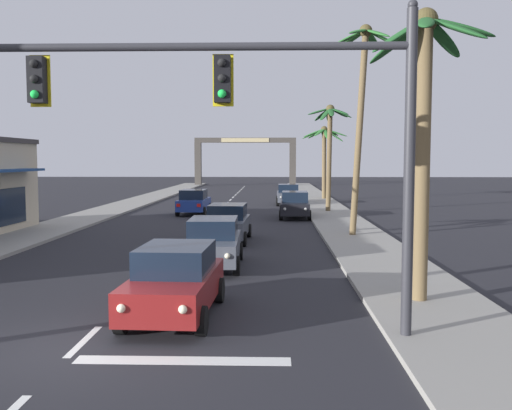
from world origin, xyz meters
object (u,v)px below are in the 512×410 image
sedan_parked_nearest_kerb (288,194)px  palm_right_farthest (324,146)px  sedan_oncoming_far (194,202)px  town_gateway_arch (245,155)px  palm_right_nearest (425,101)px  sedan_lead_at_stop_bar (175,281)px  sedan_parked_mid_kerb (295,205)px  traffic_signal_mast (225,104)px  sedan_fifth_in_queue (227,223)px  palm_right_third (330,135)px  palm_right_second (362,88)px  sedan_third_in_queue (213,242)px

sedan_parked_nearest_kerb → palm_right_farthest: (3.40, 5.59, 4.07)m
sedan_oncoming_far → town_gateway_arch: bearing=88.0°
palm_right_nearest → palm_right_farthest: bearing=88.6°
sedan_lead_at_stop_bar → palm_right_nearest: size_ratio=0.61×
sedan_parked_nearest_kerb → sedan_parked_mid_kerb: same height
traffic_signal_mast → sedan_fifth_in_queue: size_ratio=2.59×
sedan_parked_mid_kerb → palm_right_nearest: size_ratio=0.61×
palm_right_nearest → palm_right_third: palm_right_third is taller
palm_right_second → sedan_third_in_queue: bearing=-129.2°
sedan_oncoming_far → palm_right_farthest: bearing=54.4°
traffic_signal_mast → town_gateway_arch: bearing=92.4°
sedan_third_in_queue → town_gateway_arch: town_gateway_arch is taller
sedan_third_in_queue → palm_right_nearest: bearing=-40.6°
sedan_parked_nearest_kerb → town_gateway_arch: (-5.14, 34.08, 3.51)m
sedan_parked_mid_kerb → palm_right_third: (2.53, 3.64, 4.54)m
palm_right_farthest → town_gateway_arch: (-8.54, 28.49, -0.56)m
traffic_signal_mast → sedan_parked_mid_kerb: 24.93m
palm_right_third → town_gateway_arch: 41.87m
palm_right_farthest → sedan_fifth_in_queue: bearing=-104.2°
sedan_parked_mid_kerb → palm_right_second: 11.22m
sedan_parked_nearest_kerb → town_gateway_arch: bearing=98.6°
sedan_oncoming_far → sedan_third_in_queue: bearing=-80.1°
sedan_fifth_in_queue → town_gateway_arch: (-1.82, 55.14, 3.51)m
sedan_parked_nearest_kerb → sedan_parked_mid_kerb: size_ratio=0.99×
sedan_oncoming_far → sedan_parked_mid_kerb: (6.74, -2.28, 0.00)m
town_gateway_arch → sedan_parked_mid_kerb: bearing=-83.3°
traffic_signal_mast → sedan_parked_mid_kerb: size_ratio=2.59×
sedan_parked_nearest_kerb → palm_right_second: 20.79m
sedan_third_in_queue → sedan_oncoming_far: 19.13m
sedan_oncoming_far → town_gateway_arch: (1.46, 42.49, 3.51)m
sedan_oncoming_far → town_gateway_arch: size_ratio=0.31×
palm_right_nearest → palm_right_farthest: palm_right_nearest is taller
sedan_third_in_queue → palm_right_nearest: (5.81, -4.99, 4.29)m
palm_right_farthest → palm_right_third: bearing=-93.3°
sedan_fifth_in_queue → town_gateway_arch: size_ratio=0.31×
sedan_third_in_queue → sedan_oncoming_far: size_ratio=1.00×
traffic_signal_mast → sedan_oncoming_far: traffic_signal_mast is taller
sedan_third_in_queue → palm_right_third: bearing=73.5°
sedan_oncoming_far → palm_right_second: palm_right_second is taller
palm_right_farthest → sedan_parked_mid_kerb: bearing=-101.3°
sedan_lead_at_stop_bar → sedan_fifth_in_queue: bearing=88.8°
sedan_fifth_in_queue → sedan_parked_nearest_kerb: bearing=81.0°
sedan_fifth_in_queue → town_gateway_arch: town_gateway_arch is taller
sedan_oncoming_far → sedan_parked_mid_kerb: size_ratio=1.00×
sedan_parked_nearest_kerb → town_gateway_arch: size_ratio=0.31×
sedan_lead_at_stop_bar → sedan_oncoming_far: 25.23m
palm_right_third → sedan_oncoming_far: bearing=-171.6°
traffic_signal_mast → sedan_lead_at_stop_bar: 4.52m
sedan_third_in_queue → sedan_parked_nearest_kerb: bearing=83.0°
sedan_oncoming_far → palm_right_second: 15.94m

